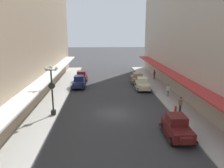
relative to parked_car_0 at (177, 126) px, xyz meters
The scene contains 14 objects.
ground_plane 7.45m from the parked_car_0, 130.07° to the left, with size 200.00×200.00×0.00m, color #38383A.
sidewalk_left 13.52m from the parked_car_0, 155.24° to the left, with size 3.00×60.00×0.15m, color #B7B5AD.
sidewalk_right 6.34m from the parked_car_0, 64.10° to the left, with size 3.00×60.00×0.15m, color #B7B5AD.
building_row_left 17.62m from the parked_car_0, 159.33° to the left, with size 4.30×60.00×16.60m.
parked_car_0 is the anchor object (origin of this frame).
parked_car_1 23.48m from the parked_car_0, 114.07° to the left, with size 2.18×4.27×1.84m.
parked_car_2 15.08m from the parked_car_0, 89.99° to the left, with size 2.25×4.30×1.84m.
parked_car_3 19.53m from the parked_car_0, 119.52° to the left, with size 2.22×4.29×1.84m.
parked_car_4 19.32m from the parked_car_0, 90.29° to the left, with size 2.17×4.27×1.84m.
lamp_post_with_clock 12.49m from the parked_car_0, 154.88° to the left, with size 1.42×0.44×5.16m.
fire_hydrant 5.22m from the parked_car_0, 72.18° to the left, with size 0.24×0.24×0.82m.
pedestrian_0 5.53m from the parked_car_0, 67.44° to the left, with size 0.36×0.28×1.67m.
pedestrian_1 11.30m from the parked_car_0, 76.74° to the left, with size 0.36×0.24×1.64m.
pedestrian_2 21.96m from the parked_car_0, 81.19° to the left, with size 0.36×0.28×1.67m.
Camera 1 is at (-1.46, -22.12, 8.59)m, focal length 35.25 mm.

